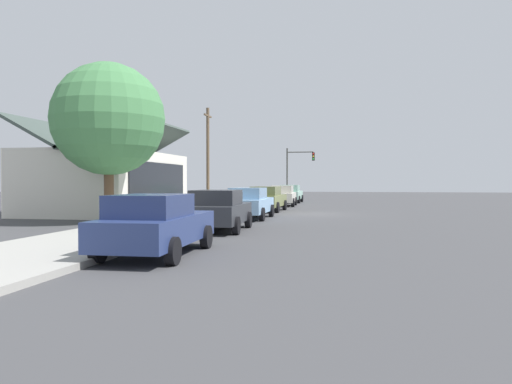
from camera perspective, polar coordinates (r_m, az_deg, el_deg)
name	(u,v)px	position (r m, az deg, el deg)	size (l,w,h in m)	color
ground_plane	(308,214)	(28.80, 6.15, -2.57)	(120.00, 120.00, 0.00)	#424244
sidewalk_curb	(216,211)	(29.75, -4.67, -2.29)	(60.00, 4.20, 0.16)	#A3A099
car_navy	(156,224)	(12.85, -11.62, -3.70)	(4.71, 2.12, 1.59)	navy
car_charcoal	(218,210)	(18.89, -4.41, -2.10)	(4.41, 2.20, 1.59)	#2D3035
car_skyblue	(249,203)	(24.91, -0.77, -1.28)	(4.75, 2.00, 1.59)	#8CB7E0
car_olive	(267,199)	(31.08, 1.28, -0.77)	(4.81, 2.12, 1.59)	olive
car_ivory	(283,196)	(37.68, 3.15, -0.42)	(4.36, 2.08, 1.59)	silver
car_seafoam	(290,194)	(43.87, 4.04, -0.18)	(4.78, 2.01, 1.59)	#9ED1BC
storefront_building	(108,181)	(30.80, -16.87, 1.28)	(10.97, 6.76, 5.48)	silver
shade_tree	(108,120)	(23.41, -16.86, 8.11)	(5.12, 5.12, 7.31)	brown
traffic_light_main	(298,165)	(48.42, 4.90, 3.12)	(0.37, 2.79, 5.20)	#383833
utility_pole_wooden	(208,155)	(37.39, -5.65, 4.34)	(1.80, 0.24, 7.50)	brown
fire_hydrant_red	(242,204)	(30.19, -1.70, -1.44)	(0.22, 0.22, 0.71)	red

